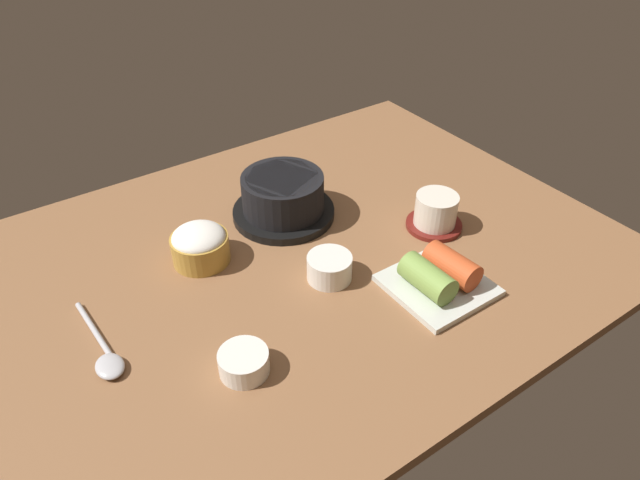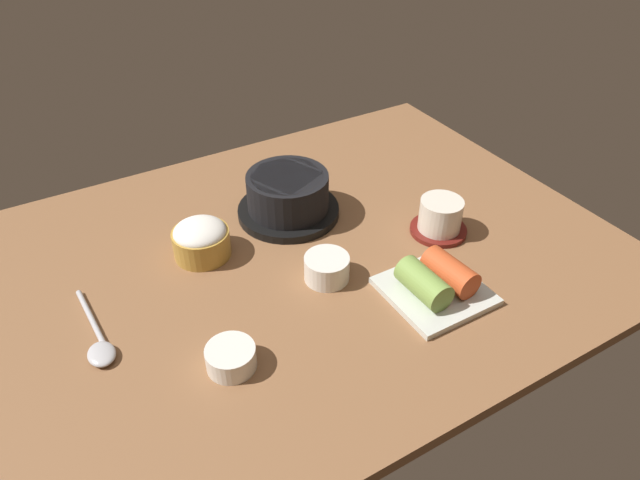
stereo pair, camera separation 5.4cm
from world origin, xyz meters
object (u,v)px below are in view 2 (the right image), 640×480
tea_cup_with_saucer (440,217)px  spoon (99,344)px  kimchi_plate (436,283)px  banchan_cup_center (329,267)px  side_bowl_near (231,357)px  rice_bowl (201,239)px  stone_pot (288,196)px

tea_cup_with_saucer → spoon: bearing=177.3°
tea_cup_with_saucer → spoon: (-56.21, 2.69, -2.37)cm
tea_cup_with_saucer → kimchi_plate: 15.86cm
banchan_cup_center → kimchi_plate: 16.15cm
banchan_cup_center → kimchi_plate: bearing=-43.8°
banchan_cup_center → side_bowl_near: size_ratio=1.06×
rice_bowl → kimchi_plate: 37.23cm
banchan_cup_center → side_bowl_near: bearing=-156.5°
rice_bowl → side_bowl_near: size_ratio=1.39×
stone_pot → banchan_cup_center: stone_pot is taller
stone_pot → banchan_cup_center: size_ratio=2.58×
spoon → side_bowl_near: bearing=-40.6°
tea_cup_with_saucer → kimchi_plate: (-10.50, -11.86, -0.85)cm
rice_bowl → tea_cup_with_saucer: tea_cup_with_saucer is taller
spoon → banchan_cup_center: bearing=-5.6°
rice_bowl → spoon: bearing=-148.7°
stone_pot → side_bowl_near: stone_pot is taller
rice_bowl → tea_cup_with_saucer: 39.57cm
stone_pot → spoon: stone_pot is taller
stone_pot → kimchi_plate: stone_pot is taller
kimchi_plate → banchan_cup_center: bearing=136.2°
banchan_cup_center → side_bowl_near: 21.78cm
spoon → rice_bowl: bearing=31.3°
rice_bowl → spoon: rice_bowl is taller
rice_bowl → spoon: 22.79cm
spoon → tea_cup_with_saucer: bearing=-2.7°
tea_cup_with_saucer → kimchi_plate: bearing=-131.5°
rice_bowl → side_bowl_near: rice_bowl is taller
tea_cup_with_saucer → spoon: 56.32cm
rice_bowl → banchan_cup_center: (14.68, -15.12, -0.99)cm
rice_bowl → kimchi_plate: bearing=-45.0°
stone_pot → spoon: (-36.66, -14.82, -3.24)cm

